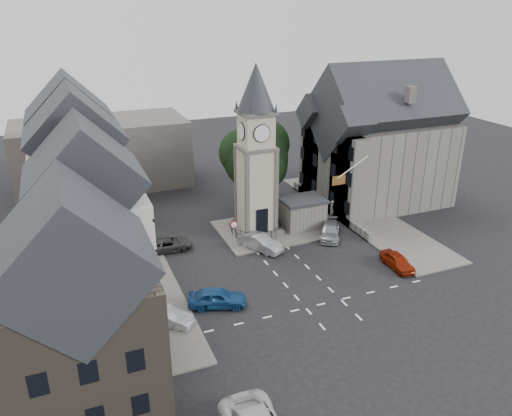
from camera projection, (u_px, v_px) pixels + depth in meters
name	position (u px, v px, depth m)	size (l,w,h in m)	color
ground	(291.00, 270.00, 42.23)	(120.00, 120.00, 0.00)	black
pavement_west	(131.00, 265.00, 42.99)	(6.00, 30.00, 0.14)	#595651
pavement_east	(360.00, 214.00, 53.23)	(6.00, 26.00, 0.14)	#595651
central_island	(270.00, 230.00, 49.57)	(10.00, 8.00, 0.16)	#595651
road_markings	(323.00, 304.00, 37.52)	(20.00, 8.00, 0.01)	silver
clock_tower	(256.00, 153.00, 45.97)	(4.86, 4.86, 16.25)	#4C4944
stone_shelter	(302.00, 213.00, 49.73)	(4.30, 3.30, 3.08)	slate
town_tree	(256.00, 149.00, 51.39)	(7.20, 7.20, 10.80)	black
warning_sign_post	(234.00, 229.00, 44.99)	(0.70, 0.19, 2.85)	black
terrace_pink	(76.00, 164.00, 48.02)	(8.10, 7.60, 12.80)	#D08F97
terrace_cream	(82.00, 191.00, 41.17)	(8.10, 7.60, 12.80)	#F2E7CB
terrace_tudor	(92.00, 234.00, 34.47)	(8.10, 7.60, 12.00)	silver
building_sw_stone	(81.00, 320.00, 26.56)	(8.60, 7.60, 10.40)	#4D433A
backdrop_west	(102.00, 154.00, 60.49)	(20.00, 10.00, 8.00)	#4C4944
east_building	(377.00, 147.00, 54.68)	(14.40, 11.40, 12.60)	slate
east_boundary_wall	(328.00, 208.00, 53.82)	(0.40, 16.00, 0.90)	slate
flagpole	(353.00, 167.00, 45.76)	(3.68, 0.10, 2.74)	white
car_west_blue	(217.00, 298.00, 36.95)	(1.73, 4.31, 1.47)	navy
car_west_silver	(166.00, 317.00, 34.90)	(1.34, 3.85, 1.27)	#A3A7AB
car_west_grey	(168.00, 244.00, 45.34)	(2.04, 4.42, 1.23)	#2F2E31
car_island_silver	(260.00, 243.00, 45.46)	(1.52, 4.36, 1.44)	#94989C
car_island_east	(330.00, 231.00, 48.01)	(1.81, 4.45, 1.29)	gray
car_east_red	(397.00, 261.00, 42.39)	(1.51, 3.74, 1.27)	maroon
pedestrian	(332.00, 209.00, 52.22)	(0.69, 0.45, 1.88)	beige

